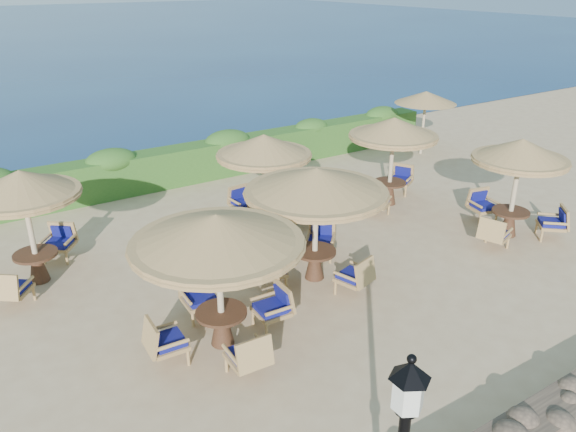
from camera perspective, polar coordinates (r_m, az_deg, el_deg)
The scene contains 9 objects.
ground at distance 13.97m, azimuth 5.84°, elevation -4.11°, with size 120.00×120.00×0.00m, color tan.
hedge at distance 19.42m, azimuth -7.41°, elevation 5.79°, with size 18.00×0.90×1.20m, color #254F19.
extra_parasol at distance 21.96m, azimuth 13.83°, elevation 11.61°, with size 2.30×2.30×2.41m.
cafe_set_0 at distance 9.96m, azimuth -7.13°, elevation -3.83°, with size 3.13×3.13×2.65m.
cafe_set_1 at distance 12.13m, azimuth 2.87°, elevation 1.89°, with size 3.16×3.16×2.65m.
cafe_set_2 at distance 15.47m, azimuth 22.31°, elevation 4.25°, with size 2.71×2.65×2.65m.
cafe_set_3 at distance 13.26m, azimuth -25.17°, elevation 1.25°, with size 2.42×2.64×2.65m.
cafe_set_4 at distance 14.70m, azimuth -2.43°, elevation 5.20°, with size 2.77×2.68×2.65m.
cafe_set_5 at distance 16.67m, azimuth 10.61°, elevation 7.52°, with size 2.79×2.60×2.65m.
Camera 1 is at (-7.88, -9.57, 6.44)m, focal length 35.00 mm.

